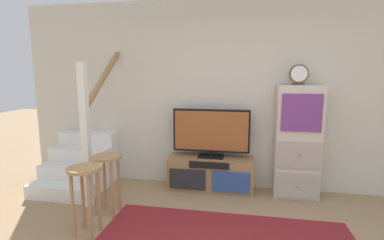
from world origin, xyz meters
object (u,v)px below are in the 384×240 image
(media_console, at_px, (210,174))
(desk_clock, at_px, (299,75))
(bar_stool_far, at_px, (107,171))
(bar_stool_near, at_px, (85,185))
(television, at_px, (211,132))
(side_cabinet, at_px, (297,142))

(media_console, relative_size, desk_clock, 4.58)
(media_console, bearing_deg, bar_stool_far, -141.01)
(bar_stool_near, bearing_deg, media_console, 50.85)
(television, bearing_deg, bar_stool_near, -128.67)
(bar_stool_near, distance_m, bar_stool_far, 0.48)
(media_console, distance_m, bar_stool_far, 1.48)
(desk_clock, distance_m, bar_stool_near, 2.88)
(side_cabinet, distance_m, bar_stool_near, 2.70)
(bar_stool_near, height_order, bar_stool_far, bar_stool_near)
(television, relative_size, desk_clock, 4.09)
(bar_stool_far, bearing_deg, media_console, 38.99)
(desk_clock, bearing_deg, side_cabinet, 23.05)
(media_console, relative_size, bar_stool_far, 1.70)
(media_console, xyz_separation_m, side_cabinet, (1.17, 0.01, 0.52))
(media_console, distance_m, television, 0.61)
(television, bearing_deg, side_cabinet, -0.67)
(media_console, distance_m, side_cabinet, 1.28)
(media_console, xyz_separation_m, bar_stool_near, (-1.13, -1.39, 0.30))
(media_console, bearing_deg, desk_clock, -0.24)
(television, height_order, side_cabinet, side_cabinet)
(media_console, height_order, bar_stool_near, bar_stool_near)
(media_console, xyz_separation_m, television, (0.00, 0.02, 0.61))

